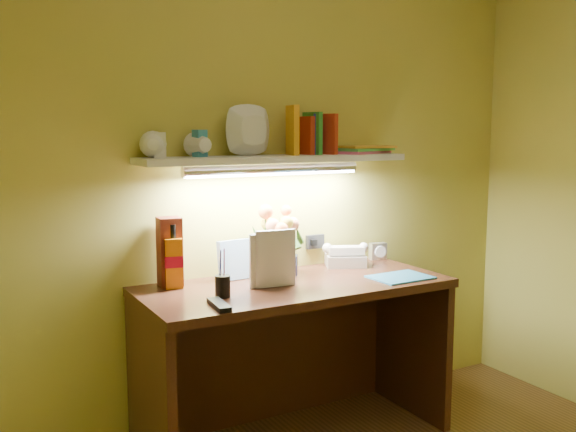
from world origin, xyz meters
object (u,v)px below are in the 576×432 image
(flower_bouquet, at_px, (278,240))
(desk_clock, at_px, (378,251))
(desk, at_px, (295,363))
(telephone, at_px, (345,254))
(whisky_bottle, at_px, (173,256))

(flower_bouquet, bearing_deg, desk_clock, 5.33)
(desk, height_order, telephone, telephone)
(telephone, bearing_deg, desk, -129.49)
(flower_bouquet, distance_m, telephone, 0.40)
(desk, xyz_separation_m, whisky_bottle, (-0.51, 0.18, 0.51))
(telephone, xyz_separation_m, whisky_bottle, (-0.91, -0.01, 0.08))
(desk_clock, bearing_deg, whisky_bottle, -166.50)
(telephone, bearing_deg, desk_clock, 37.26)
(telephone, bearing_deg, flower_bouquet, -154.29)
(desk_clock, relative_size, whisky_bottle, 0.32)
(desk, distance_m, telephone, 0.62)
(whisky_bottle, bearing_deg, telephone, 0.60)
(whisky_bottle, bearing_deg, flower_bouquet, 0.44)
(desk_clock, xyz_separation_m, whisky_bottle, (-1.15, -0.06, 0.10))
(telephone, distance_m, whisky_bottle, 0.91)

